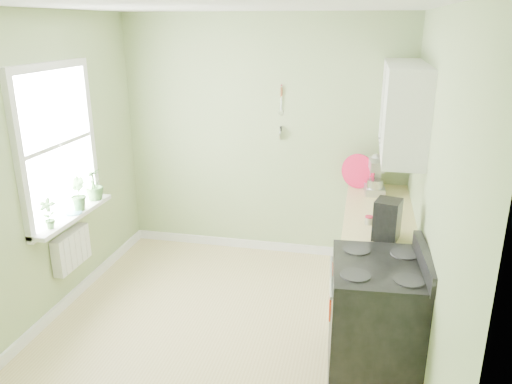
% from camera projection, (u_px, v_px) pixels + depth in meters
% --- Properties ---
extents(floor, '(3.20, 3.60, 0.02)m').
position_uv_depth(floor, '(222.00, 336.00, 4.36)').
color(floor, tan).
rests_on(floor, ground).
extents(ceiling, '(3.20, 3.60, 0.02)m').
position_uv_depth(ceiling, '(213.00, 4.00, 3.49)').
color(ceiling, white).
rests_on(ceiling, wall_back).
extents(wall_back, '(3.20, 0.02, 2.70)m').
position_uv_depth(wall_back, '(263.00, 139.00, 5.60)').
color(wall_back, '#A4B97E').
rests_on(wall_back, floor).
extents(wall_left, '(0.02, 3.60, 2.70)m').
position_uv_depth(wall_left, '(37.00, 176.00, 4.25)').
color(wall_left, '#A4B97E').
rests_on(wall_left, floor).
extents(wall_right, '(0.02, 3.60, 2.70)m').
position_uv_depth(wall_right, '(432.00, 203.00, 3.60)').
color(wall_right, '#A4B97E').
rests_on(wall_right, floor).
extents(base_cabinets, '(0.60, 1.60, 0.87)m').
position_uv_depth(base_cabinets, '(377.00, 254.00, 4.88)').
color(base_cabinets, white).
rests_on(base_cabinets, floor).
extents(countertop, '(0.64, 1.60, 0.04)m').
position_uv_depth(countertop, '(379.00, 211.00, 4.74)').
color(countertop, '#EEDB91').
rests_on(countertop, base_cabinets).
extents(upper_cabinets, '(0.35, 1.40, 0.80)m').
position_uv_depth(upper_cabinets, '(403.00, 109.00, 4.50)').
color(upper_cabinets, white).
rests_on(upper_cabinets, wall_right).
extents(window, '(0.06, 1.14, 1.44)m').
position_uv_depth(window, '(57.00, 145.00, 4.45)').
color(window, white).
rests_on(window, wall_left).
extents(window_sill, '(0.18, 1.14, 0.04)m').
position_uv_depth(window_sill, '(73.00, 215.00, 4.65)').
color(window_sill, white).
rests_on(window_sill, wall_left).
extents(radiator, '(0.12, 0.50, 0.35)m').
position_uv_depth(radiator, '(71.00, 249.00, 4.72)').
color(radiator, white).
rests_on(radiator, wall_left).
extents(wall_utensils, '(0.02, 0.14, 0.58)m').
position_uv_depth(wall_utensils, '(281.00, 121.00, 5.46)').
color(wall_utensils, '#EEDB91').
rests_on(wall_utensils, wall_back).
extents(stove, '(0.74, 0.82, 1.08)m').
position_uv_depth(stove, '(376.00, 321.00, 3.69)').
color(stove, black).
rests_on(stove, floor).
extents(stand_mixer, '(0.22, 0.34, 0.39)m').
position_uv_depth(stand_mixer, '(375.00, 177.00, 5.14)').
color(stand_mixer, '#B2B2B7').
rests_on(stand_mixer, countertop).
extents(kettle, '(0.18, 0.10, 0.18)m').
position_uv_depth(kettle, '(356.00, 177.00, 5.42)').
color(kettle, silver).
rests_on(kettle, countertop).
extents(coffee_maker, '(0.24, 0.25, 0.33)m').
position_uv_depth(coffee_maker, '(387.00, 221.00, 4.03)').
color(coffee_maker, black).
rests_on(coffee_maker, countertop).
extents(red_tray, '(0.36, 0.20, 0.37)m').
position_uv_depth(red_tray, '(358.00, 171.00, 5.28)').
color(red_tray, '#B51337').
rests_on(red_tray, countertop).
extents(jar, '(0.07, 0.07, 0.08)m').
position_uv_depth(jar, '(369.00, 220.00, 4.36)').
color(jar, '#AFA890').
rests_on(jar, countertop).
extents(plant_a, '(0.17, 0.14, 0.27)m').
position_uv_depth(plant_a, '(48.00, 214.00, 4.26)').
color(plant_a, '#3D6631').
rests_on(plant_a, window_sill).
extents(plant_b, '(0.23, 0.22, 0.32)m').
position_uv_depth(plant_b, '(77.00, 194.00, 4.69)').
color(plant_b, '#3D6631').
rests_on(plant_b, window_sill).
extents(plant_c, '(0.20, 0.20, 0.32)m').
position_uv_depth(plant_c, '(94.00, 184.00, 4.96)').
color(plant_c, '#3D6631').
rests_on(plant_c, window_sill).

